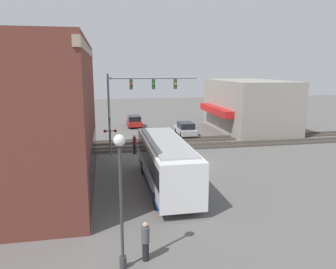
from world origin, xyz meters
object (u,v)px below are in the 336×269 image
parked_car_red (134,122)px  pedestrian_at_crossing (135,144)px  city_bus (166,161)px  parked_car_silver (185,129)px  streetlamp (121,191)px  crossing_signal (110,131)px  pedestrian_by_lamp (146,241)px

parked_car_red → pedestrian_at_crossing: pedestrian_at_crossing is taller
city_bus → pedestrian_at_crossing: bearing=8.0°
parked_car_silver → parked_car_red: 8.71m
city_bus → streetlamp: bearing=158.8°
crossing_signal → pedestrian_by_lamp: 16.78m
city_bus → pedestrian_at_crossing: 9.02m
city_bus → pedestrian_at_crossing: size_ratio=5.78×
parked_car_red → city_bus: bearing=180.0°
parked_car_silver → pedestrian_by_lamp: pedestrian_by_lamp is taller
pedestrian_by_lamp → streetlamp: bearing=111.9°
pedestrian_at_crossing → streetlamp: bearing=173.2°
pedestrian_at_crossing → parked_car_red: bearing=-5.0°
city_bus → crossing_signal: size_ratio=2.70×
city_bus → parked_car_red: 23.19m
parked_car_silver → pedestrian_by_lamp: size_ratio=2.64×
pedestrian_by_lamp → pedestrian_at_crossing: pedestrian_at_crossing is taller
city_bus → parked_car_red: bearing=-0.0°
parked_car_red → pedestrian_by_lamp: bearing=175.7°
crossing_signal → parked_car_red: crossing_signal is taller
crossing_signal → streetlamp: bearing=-179.7°
crossing_signal → streetlamp: size_ratio=0.70×
crossing_signal → pedestrian_at_crossing: bearing=-79.7°
streetlamp → pedestrian_at_crossing: bearing=-6.8°
parked_car_silver → pedestrian_at_crossing: 9.98m
crossing_signal → parked_car_silver: (7.83, -8.80, -1.59)m
city_bus → parked_car_silver: (16.34, -5.40, -1.04)m
crossing_signal → parked_car_red: 15.14m
city_bus → pedestrian_by_lamp: bearing=163.8°
city_bus → streetlamp: size_ratio=1.90×
parked_car_silver → streetlamp: bearing=160.7°
pedestrian_at_crossing → parked_car_silver: bearing=-41.8°
parked_car_red → crossing_signal: bearing=166.9°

